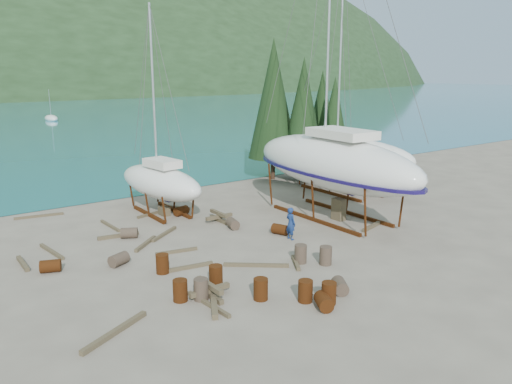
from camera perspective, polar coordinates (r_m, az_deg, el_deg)
ground at (r=25.14m, az=1.90°, el=-6.95°), size 600.00×600.00×0.00m
far_house_right at (r=213.29m, az=-24.61°, el=10.74°), size 6.60×5.60×5.60m
cypress_near_right at (r=40.90m, az=5.43°, el=9.25°), size 3.60×3.60×10.00m
cypress_mid_right at (r=40.55m, az=8.89°, el=7.87°), size 3.06×3.06×8.50m
cypress_back_left at (r=41.42m, az=2.01°, el=10.56°), size 4.14×4.14×11.50m
cypress_far_right at (r=43.71m, az=7.51°, el=8.70°), size 3.24×3.24×9.00m
moored_boat_mid at (r=101.87m, az=-22.36°, el=7.78°), size 2.00×5.00×6.05m
large_sailboat_near at (r=30.65m, az=8.74°, el=3.38°), size 4.73×13.95×21.65m
large_sailboat_far at (r=37.57m, az=9.83°, el=4.30°), size 6.22×11.71×17.79m
small_sailboat_shore at (r=31.93m, az=-10.88°, el=1.18°), size 3.49×8.25×12.78m
worker at (r=26.88m, az=3.98°, el=-3.61°), size 0.44×0.66×1.78m
drum_1 at (r=21.01m, az=9.56°, el=-10.55°), size 0.96×1.05×0.58m
drum_2 at (r=24.53m, az=-22.44°, el=-7.83°), size 1.03×0.86×0.58m
drum_3 at (r=20.03m, az=5.66°, el=-11.19°), size 0.58×0.58×0.88m
drum_4 at (r=31.79m, az=-8.54°, el=-2.15°), size 0.99×0.77×0.58m
drum_5 at (r=23.75m, az=7.97°, el=-7.20°), size 0.58×0.58×0.88m
drum_6 at (r=27.83m, az=2.78°, el=-4.29°), size 0.87×1.03×0.58m
drum_7 at (r=19.96m, az=8.32°, el=-11.36°), size 0.58×0.58×0.88m
drum_8 at (r=22.95m, az=-10.65°, el=-8.06°), size 0.58×0.58×0.88m
drum_9 at (r=28.05m, az=-14.28°, el=-4.56°), size 1.05×0.93×0.58m
drum_10 at (r=20.20m, az=-8.65°, el=-11.06°), size 0.58×0.58×0.88m
drum_11 at (r=28.86m, az=-2.68°, el=-3.63°), size 0.77×0.99×0.58m
drum_12 at (r=19.60m, az=7.75°, el=-12.31°), size 0.92×1.05×0.58m
drum_13 at (r=20.09m, az=0.54°, el=-11.03°), size 0.58×0.58×0.88m
drum_14 at (r=21.41m, az=-4.61°, el=-9.48°), size 0.58×0.58×0.88m
drum_15 at (r=24.33m, az=-15.41°, el=-7.44°), size 1.04×0.88×0.58m
drum_16 at (r=20.19m, az=-6.30°, el=-11.00°), size 0.58×0.58×0.88m
drum_17 at (r=23.83m, az=5.11°, el=-7.05°), size 0.58×0.58×0.88m
timber_0 at (r=33.93m, az=-23.55°, el=-2.53°), size 2.84×0.68×0.14m
timber_1 at (r=29.69m, az=13.04°, el=-3.87°), size 1.95×0.69×0.19m
timber_2 at (r=25.94m, az=-25.11°, el=-7.41°), size 0.20×1.98×0.19m
timber_3 at (r=19.82m, az=-5.46°, el=-12.63°), size 0.36×2.69×0.15m
timber_4 at (r=26.77m, az=-12.52°, el=-5.79°), size 1.82×1.62×0.17m
timber_5 at (r=23.38m, az=0.02°, el=-8.35°), size 2.47×2.05×0.16m
timber_6 at (r=33.35m, az=-9.08°, el=-1.77°), size 1.21×1.74×0.19m
timber_7 at (r=23.71m, az=4.57°, el=-8.07°), size 1.04×1.52×0.17m
timber_8 at (r=28.38m, az=-15.45°, el=-4.84°), size 2.23×0.51×0.19m
timber_9 at (r=32.42m, az=-11.46°, el=-2.35°), size 2.71×0.83×0.15m
timber_10 at (r=28.16m, az=-10.43°, el=-4.73°), size 2.16×1.58×0.16m
timber_11 at (r=25.42m, az=-9.06°, el=-6.71°), size 2.11×0.59×0.15m
timber_12 at (r=23.39m, az=-7.47°, el=-8.46°), size 2.14×0.51×0.17m
timber_14 at (r=18.47m, az=-15.81°, el=-15.13°), size 2.85×1.55×0.18m
timber_15 at (r=30.37m, az=-16.33°, el=-3.73°), size 0.27×2.56×0.15m
timber_16 at (r=19.90m, az=-4.86°, el=-12.38°), size 1.47×2.39×0.23m
timber_17 at (r=27.07m, az=-22.32°, el=-6.31°), size 0.51×2.70×0.16m
timber_pile_fore at (r=20.43m, az=-5.32°, el=-11.10°), size 1.80×1.80×0.60m
timber_pile_aft at (r=30.23m, az=-4.23°, el=-2.83°), size 1.80×1.80×0.60m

